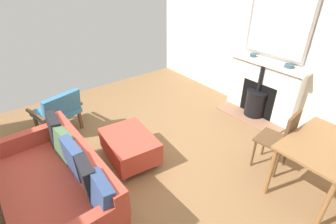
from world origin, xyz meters
TOP-DOWN VIEW (x-y plane):
  - ground_plane at (0.00, 0.00)m, footprint 5.65×5.37m
  - wall_left at (-2.82, 0.00)m, footprint 0.12×5.37m
  - fireplace at (-2.62, 0.26)m, footprint 0.58×1.40m
  - mirror_over_mantel at (-2.73, 0.26)m, footprint 0.04×1.08m
  - mantel_bowl_near at (-2.64, -0.05)m, footprint 0.12×0.12m
  - mantel_bowl_far at (-2.64, 0.63)m, footprint 0.15×0.15m
  - sofa at (0.92, 0.19)m, footprint 0.94×1.75m
  - ottoman at (-0.12, -0.09)m, footprint 0.68×0.88m
  - armchair_accent at (0.43, -1.37)m, footprint 0.79×0.73m
  - dining_table at (-1.55, 1.77)m, footprint 1.00×0.71m
  - dining_chair_near_fireplace at (-1.57, 1.28)m, footprint 0.45×0.45m

SIDE VIEW (x-z plane):
  - ground_plane at x=0.00m, z-range -0.01..0.00m
  - ottoman at x=-0.12m, z-range 0.04..0.44m
  - sofa at x=0.92m, z-range -0.05..0.78m
  - armchair_accent at x=0.43m, z-range 0.05..0.80m
  - fireplace at x=-2.62m, z-range -0.06..0.96m
  - dining_chair_near_fireplace at x=-1.57m, z-range 0.08..0.98m
  - dining_table at x=-1.55m, z-range 0.26..0.98m
  - mantel_bowl_far at x=-2.64m, z-range 1.02..1.07m
  - mantel_bowl_near at x=-2.64m, z-range 1.02..1.07m
  - wall_left at x=-2.82m, z-range 0.00..2.64m
  - mirror_over_mantel at x=-2.73m, z-range 1.08..2.07m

